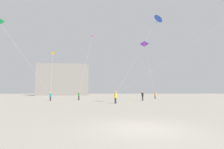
{
  "coord_description": "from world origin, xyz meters",
  "views": [
    {
      "loc": [
        -2.01,
        -7.3,
        1.65
      ],
      "look_at": [
        0.0,
        16.1,
        4.22
      ],
      "focal_mm": 25.64,
      "sensor_mm": 36.0,
      "label": 1
    }
  ],
  "objects_px": {
    "person_in_orange": "(155,95)",
    "person_in_teal": "(50,96)",
    "person_in_black": "(143,96)",
    "kite_violet_delta": "(144,45)",
    "person_in_yellow": "(115,97)",
    "kite_cobalt_diamond": "(158,19)",
    "kite_emerald_delta": "(2,26)",
    "person_in_green": "(79,95)",
    "kite_magenta_diamond": "(92,37)",
    "building_left_hall": "(65,80)",
    "kite_amber_delta": "(53,55)"
  },
  "relations": [
    {
      "from": "person_in_orange",
      "to": "person_in_teal",
      "type": "relative_size",
      "value": 0.99
    },
    {
      "from": "person_in_black",
      "to": "kite_violet_delta",
      "type": "bearing_deg",
      "value": -102.54
    },
    {
      "from": "person_in_yellow",
      "to": "person_in_teal",
      "type": "xyz_separation_m",
      "value": [
        -11.29,
        7.84,
        -0.09
      ]
    },
    {
      "from": "kite_violet_delta",
      "to": "person_in_black",
      "type": "bearing_deg",
      "value": -109.91
    },
    {
      "from": "kite_cobalt_diamond",
      "to": "kite_emerald_delta",
      "type": "xyz_separation_m",
      "value": [
        -20.38,
        -1.05,
        -2.26
      ]
    },
    {
      "from": "person_in_teal",
      "to": "kite_cobalt_diamond",
      "type": "distance_m",
      "value": 22.72
    },
    {
      "from": "person_in_green",
      "to": "kite_violet_delta",
      "type": "height_order",
      "value": "kite_violet_delta"
    },
    {
      "from": "person_in_yellow",
      "to": "kite_violet_delta",
      "type": "distance_m",
      "value": 22.94
    },
    {
      "from": "kite_violet_delta",
      "to": "kite_magenta_diamond",
      "type": "distance_m",
      "value": 14.05
    },
    {
      "from": "person_in_teal",
      "to": "person_in_black",
      "type": "height_order",
      "value": "person_in_black"
    },
    {
      "from": "person_in_teal",
      "to": "person_in_black",
      "type": "relative_size",
      "value": 0.91
    },
    {
      "from": "person_in_black",
      "to": "kite_emerald_delta",
      "type": "xyz_separation_m",
      "value": [
        -20.36,
        -10.02,
        8.79
      ]
    },
    {
      "from": "kite_emerald_delta",
      "to": "person_in_green",
      "type": "bearing_deg",
      "value": 57.06
    },
    {
      "from": "kite_emerald_delta",
      "to": "kite_magenta_diamond",
      "type": "distance_m",
      "value": 18.77
    },
    {
      "from": "kite_magenta_diamond",
      "to": "kite_emerald_delta",
      "type": "bearing_deg",
      "value": -124.77
    },
    {
      "from": "person_in_orange",
      "to": "kite_emerald_delta",
      "type": "distance_m",
      "value": 32.06
    },
    {
      "from": "kite_cobalt_diamond",
      "to": "building_left_hall",
      "type": "height_order",
      "value": "building_left_hall"
    },
    {
      "from": "kite_violet_delta",
      "to": "person_in_orange",
      "type": "bearing_deg",
      "value": -51.26
    },
    {
      "from": "kite_emerald_delta",
      "to": "person_in_orange",
      "type": "bearing_deg",
      "value": 34.27
    },
    {
      "from": "person_in_orange",
      "to": "building_left_hall",
      "type": "relative_size",
      "value": 0.06
    },
    {
      "from": "kite_violet_delta",
      "to": "kite_magenta_diamond",
      "type": "bearing_deg",
      "value": -161.7
    },
    {
      "from": "person_in_black",
      "to": "kite_violet_delta",
      "type": "relative_size",
      "value": 0.13
    },
    {
      "from": "kite_cobalt_diamond",
      "to": "building_left_hall",
      "type": "xyz_separation_m",
      "value": [
        -25.42,
        61.03,
        -4.55
      ]
    },
    {
      "from": "person_in_black",
      "to": "kite_amber_delta",
      "type": "xyz_separation_m",
      "value": [
        -19.87,
        10.25,
        9.99
      ]
    },
    {
      "from": "kite_amber_delta",
      "to": "building_left_hall",
      "type": "relative_size",
      "value": 0.42
    },
    {
      "from": "kite_amber_delta",
      "to": "kite_cobalt_diamond",
      "type": "bearing_deg",
      "value": -44.02
    },
    {
      "from": "kite_amber_delta",
      "to": "kite_magenta_diamond",
      "type": "xyz_separation_m",
      "value": [
        9.94,
        -5.24,
        3.0
      ]
    },
    {
      "from": "person_in_yellow",
      "to": "person_in_orange",
      "type": "bearing_deg",
      "value": -47.76
    },
    {
      "from": "person_in_teal",
      "to": "kite_magenta_diamond",
      "type": "bearing_deg",
      "value": 10.97
    },
    {
      "from": "person_in_orange",
      "to": "kite_amber_delta",
      "type": "bearing_deg",
      "value": -172.1
    },
    {
      "from": "kite_emerald_delta",
      "to": "kite_magenta_diamond",
      "type": "bearing_deg",
      "value": 55.23
    },
    {
      "from": "kite_cobalt_diamond",
      "to": "kite_violet_delta",
      "type": "relative_size",
      "value": 0.85
    },
    {
      "from": "person_in_green",
      "to": "kite_magenta_diamond",
      "type": "xyz_separation_m",
      "value": [
        2.33,
        2.51,
        12.99
      ]
    },
    {
      "from": "kite_violet_delta",
      "to": "building_left_hall",
      "type": "bearing_deg",
      "value": 124.06
    },
    {
      "from": "person_in_green",
      "to": "kite_emerald_delta",
      "type": "distance_m",
      "value": 17.31
    },
    {
      "from": "person_in_green",
      "to": "kite_cobalt_diamond",
      "type": "relative_size",
      "value": 0.16
    },
    {
      "from": "person_in_orange",
      "to": "person_in_teal",
      "type": "distance_m",
      "value": 23.29
    },
    {
      "from": "person_in_orange",
      "to": "kite_violet_delta",
      "type": "bearing_deg",
      "value": 143.31
    },
    {
      "from": "building_left_hall",
      "to": "person_in_yellow",
      "type": "bearing_deg",
      "value": -71.79
    },
    {
      "from": "kite_cobalt_diamond",
      "to": "building_left_hall",
      "type": "distance_m",
      "value": 66.27
    },
    {
      "from": "person_in_green",
      "to": "kite_amber_delta",
      "type": "distance_m",
      "value": 14.77
    },
    {
      "from": "building_left_hall",
      "to": "person_in_black",
      "type": "bearing_deg",
      "value": -63.99
    },
    {
      "from": "kite_amber_delta",
      "to": "kite_emerald_delta",
      "type": "xyz_separation_m",
      "value": [
        -0.49,
        -20.27,
        -1.2
      ]
    },
    {
      "from": "kite_amber_delta",
      "to": "person_in_green",
      "type": "bearing_deg",
      "value": -45.51
    },
    {
      "from": "person_in_teal",
      "to": "kite_amber_delta",
      "type": "bearing_deg",
      "value": 86.23
    },
    {
      "from": "kite_cobalt_diamond",
      "to": "kite_amber_delta",
      "type": "distance_m",
      "value": 27.67
    },
    {
      "from": "kite_amber_delta",
      "to": "kite_emerald_delta",
      "type": "relative_size",
      "value": 0.91
    },
    {
      "from": "person_in_green",
      "to": "kite_magenta_diamond",
      "type": "bearing_deg",
      "value": -47.68
    },
    {
      "from": "person_in_black",
      "to": "building_left_hall",
      "type": "xyz_separation_m",
      "value": [
        -25.41,
        52.06,
        6.49
      ]
    },
    {
      "from": "person_in_teal",
      "to": "kite_emerald_delta",
      "type": "distance_m",
      "value": 14.3
    }
  ]
}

